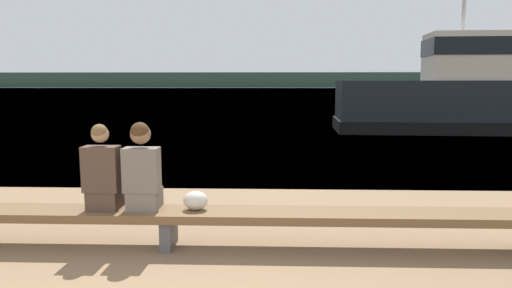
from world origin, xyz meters
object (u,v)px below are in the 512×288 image
object	(u,v)px
bench_main	(168,216)
tugboat_red	(457,100)
person_left	(103,174)
person_right	(142,171)
shopping_bag	(196,201)

from	to	relation	value
bench_main	tugboat_red	bearing A→B (deg)	57.09
person_left	person_right	size ratio (longest dim) A/B	0.98
bench_main	shopping_bag	xyz separation A→B (m)	(0.31, 0.03, 0.18)
shopping_bag	tugboat_red	xyz separation A→B (m)	(7.85, 12.58, 0.64)
person_left	person_right	xyz separation A→B (m)	(0.45, -0.00, 0.04)
bench_main	person_left	bearing A→B (deg)	179.37
bench_main	person_right	size ratio (longest dim) A/B	8.71
person_right	shopping_bag	xyz separation A→B (m)	(0.59, 0.02, -0.34)
person_left	person_right	world-z (taller)	person_right
person_left	tugboat_red	world-z (taller)	tugboat_red
person_right	tugboat_red	xyz separation A→B (m)	(8.44, 12.60, 0.30)
person_left	person_right	distance (m)	0.45
person_right	tugboat_red	size ratio (longest dim) A/B	0.11
person_left	shopping_bag	distance (m)	1.08
bench_main	shopping_bag	world-z (taller)	shopping_bag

